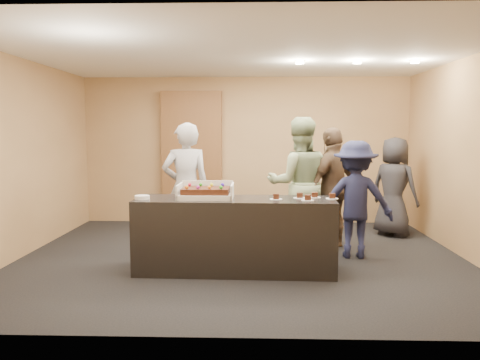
{
  "coord_description": "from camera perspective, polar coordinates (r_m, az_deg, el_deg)",
  "views": [
    {
      "loc": [
        0.17,
        -6.22,
        1.71
      ],
      "look_at": [
        -0.03,
        0.0,
        1.06
      ],
      "focal_mm": 35.0,
      "sensor_mm": 36.0,
      "label": 1
    }
  ],
  "objects": [
    {
      "name": "slice_d",
      "position": [
        5.78,
        9.08,
        -1.93
      ],
      "size": [
        0.15,
        0.15,
        0.07
      ],
      "color": "white",
      "rests_on": "serving_counter"
    },
    {
      "name": "plate_stack",
      "position": [
        5.72,
        -11.85,
        -2.08
      ],
      "size": [
        0.18,
        0.18,
        0.04
      ],
      "primitive_type": "cylinder",
      "color": "white",
      "rests_on": "serving_counter"
    },
    {
      "name": "person_dark_suit",
      "position": [
        8.03,
        18.27,
        -0.78
      ],
      "size": [
        0.92,
        0.92,
        1.62
      ],
      "primitive_type": "imported",
      "rotation": [
        0.0,
        0.0,
        2.36
      ],
      "color": "#27262B",
      "rests_on": "floor"
    },
    {
      "name": "slice_a",
      "position": [
        5.58,
        4.41,
        -2.15
      ],
      "size": [
        0.15,
        0.15,
        0.07
      ],
      "color": "white",
      "rests_on": "serving_counter"
    },
    {
      "name": "person_navy_man",
      "position": [
        6.51,
        13.84,
        -2.31
      ],
      "size": [
        1.08,
        0.69,
        1.58
      ],
      "primitive_type": "imported",
      "rotation": [
        0.0,
        0.0,
        3.04
      ],
      "color": "#1B1E3E",
      "rests_on": "floor"
    },
    {
      "name": "cake_box",
      "position": [
        5.7,
        -4.16,
        -1.77
      ],
      "size": [
        0.66,
        0.46,
        0.19
      ],
      "color": "white",
      "rests_on": "serving_counter"
    },
    {
      "name": "serving_counter",
      "position": [
        5.74,
        -0.62,
        -6.73
      ],
      "size": [
        2.42,
        0.76,
        0.9
      ],
      "primitive_type": "cube",
      "rotation": [
        0.0,
        0.0,
        -0.03
      ],
      "color": "black",
      "rests_on": "floor"
    },
    {
      "name": "person_sage_man",
      "position": [
        6.8,
        7.21,
        -0.44
      ],
      "size": [
        0.97,
        0.78,
        1.91
      ],
      "primitive_type": "imported",
      "rotation": [
        0.0,
        0.0,
        3.2
      ],
      "color": "#93A67A",
      "rests_on": "floor"
    },
    {
      "name": "person_brown_extra",
      "position": [
        6.99,
        11.26,
        -0.93
      ],
      "size": [
        1.03,
        1.04,
        1.77
      ],
      "primitive_type": "imported",
      "rotation": [
        0.0,
        0.0,
        3.94
      ],
      "color": "brown",
      "rests_on": "floor"
    },
    {
      "name": "sheet_cake",
      "position": [
        5.67,
        -4.2,
        -1.28
      ],
      "size": [
        0.56,
        0.39,
        0.11
      ],
      "color": "#35180C",
      "rests_on": "cake_box"
    },
    {
      "name": "storage_cabinet",
      "position": [
        8.72,
        -5.88,
        2.73
      ],
      "size": [
        1.11,
        0.15,
        2.44
      ],
      "primitive_type": "cube",
      "color": "brown",
      "rests_on": "floor"
    },
    {
      "name": "ceiling_spotlights",
      "position": [
        6.94,
        14.1,
        13.75
      ],
      "size": [
        1.72,
        0.12,
        0.03
      ],
      "color": "#FFEAC6",
      "rests_on": "ceiling"
    },
    {
      "name": "slice_c",
      "position": [
        5.54,
        8.26,
        -2.26
      ],
      "size": [
        0.15,
        0.15,
        0.07
      ],
      "color": "white",
      "rests_on": "serving_counter"
    },
    {
      "name": "slice_b",
      "position": [
        5.71,
        7.28,
        -2.0
      ],
      "size": [
        0.15,
        0.15,
        0.07
      ],
      "color": "white",
      "rests_on": "serving_counter"
    },
    {
      "name": "slice_e",
      "position": [
        5.72,
        11.16,
        -2.04
      ],
      "size": [
        0.15,
        0.15,
        0.07
      ],
      "color": "white",
      "rests_on": "serving_counter"
    },
    {
      "name": "room",
      "position": [
        6.24,
        0.24,
        2.66
      ],
      "size": [
        6.04,
        6.0,
        2.7
      ],
      "color": "black",
      "rests_on": "ground"
    },
    {
      "name": "person_server_grey",
      "position": [
        6.64,
        -6.61,
        -0.96
      ],
      "size": [
        0.77,
        0.61,
        1.83
      ],
      "primitive_type": "imported",
      "rotation": [
        0.0,
        0.0,
        3.44
      ],
      "color": "#AFAEB3",
      "rests_on": "floor"
    }
  ]
}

